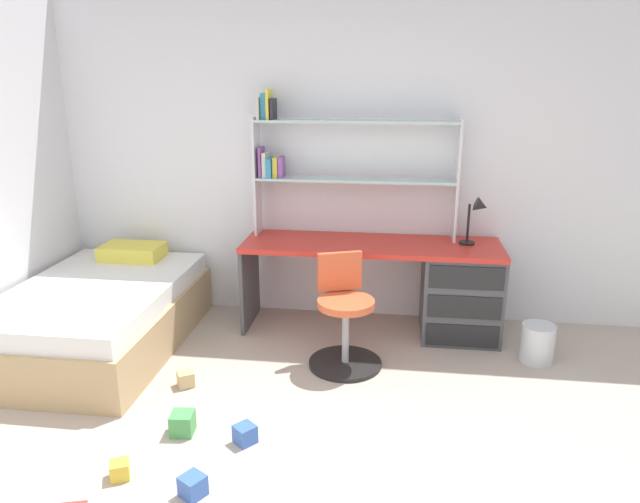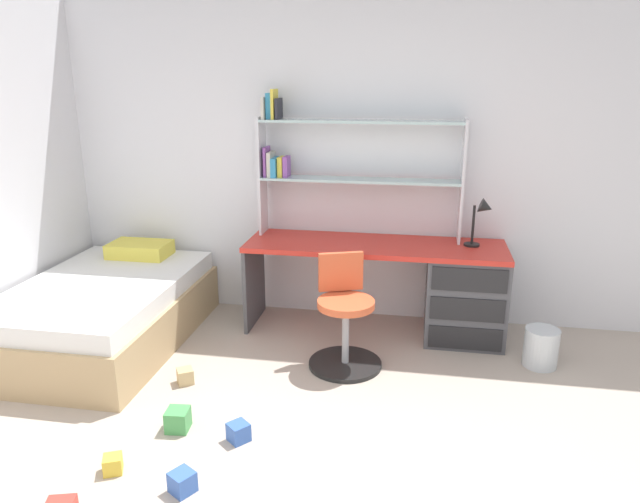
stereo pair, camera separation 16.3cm
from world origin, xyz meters
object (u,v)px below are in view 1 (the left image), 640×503
(toy_block_natural_2, at_px, (186,379))
(waste_bin, at_px, (537,343))
(toy_block_blue_0, at_px, (245,434))
(desk_lamp, at_px, (478,213))
(bed_platform, at_px, (99,315))
(bookshelf_hutch, at_px, (332,156))
(toy_block_green_4, at_px, (182,423))
(swivel_chair, at_px, (344,323))
(desk, at_px, (438,285))
(toy_block_yellow_1, at_px, (120,470))
(toy_block_blue_5, at_px, (193,486))

(toy_block_natural_2, bearing_deg, waste_bin, 15.78)
(toy_block_blue_0, bearing_deg, waste_bin, 33.76)
(desk_lamp, height_order, waste_bin, desk_lamp)
(bed_platform, bearing_deg, bookshelf_hutch, 24.65)
(bed_platform, xyz_separation_m, toy_block_green_4, (1.01, -1.01, -0.19))
(desk_lamp, bearing_deg, bookshelf_hutch, 172.48)
(bookshelf_hutch, distance_m, swivel_chair, 1.35)
(desk, relative_size, toy_block_blue_0, 18.90)
(toy_block_yellow_1, bearing_deg, toy_block_natural_2, 89.28)
(bookshelf_hutch, relative_size, waste_bin, 5.74)
(bookshelf_hutch, xyz_separation_m, toy_block_blue_0, (-0.28, -1.82, -1.32))
(bookshelf_hutch, bearing_deg, toy_block_natural_2, -123.37)
(swivel_chair, height_order, toy_block_natural_2, swivel_chair)
(swivel_chair, bearing_deg, waste_bin, 9.08)
(bookshelf_hutch, height_order, waste_bin, bookshelf_hutch)
(toy_block_yellow_1, bearing_deg, waste_bin, 33.82)
(desk, bearing_deg, toy_block_yellow_1, -130.34)
(desk_lamp, distance_m, toy_block_yellow_1, 3.00)
(toy_block_green_4, bearing_deg, toy_block_blue_0, -6.17)
(bookshelf_hutch, height_order, bed_platform, bookshelf_hutch)
(swivel_chair, distance_m, toy_block_blue_5, 1.61)
(desk_lamp, xyz_separation_m, toy_block_blue_5, (-1.56, -2.13, -0.93))
(toy_block_blue_0, distance_m, toy_block_natural_2, 0.78)
(desk, xyz_separation_m, desk_lamp, (0.27, 0.04, 0.58))
(desk_lamp, xyz_separation_m, toy_block_yellow_1, (-1.98, -2.05, -0.94))
(bookshelf_hutch, relative_size, toy_block_blue_0, 15.08)
(bed_platform, distance_m, waste_bin, 3.25)
(toy_block_green_4, distance_m, toy_block_blue_5, 0.55)
(waste_bin, height_order, toy_block_blue_0, waste_bin)
(waste_bin, bearing_deg, desk, 150.15)
(swivel_chair, xyz_separation_m, toy_block_natural_2, (-1.02, -0.46, -0.26))
(desk, distance_m, toy_block_blue_5, 2.48)
(waste_bin, relative_size, toy_block_yellow_1, 3.00)
(toy_block_yellow_1, height_order, toy_block_green_4, toy_block_green_4)
(bookshelf_hutch, distance_m, toy_block_natural_2, 2.01)
(desk, relative_size, swivel_chair, 2.54)
(swivel_chair, bearing_deg, desk_lamp, 34.76)
(desk, relative_size, bed_platform, 1.12)
(toy_block_yellow_1, xyz_separation_m, toy_block_blue_5, (0.42, -0.08, 0.01))
(desk_lamp, xyz_separation_m, bed_platform, (-2.81, -0.62, -0.73))
(bookshelf_hutch, relative_size, toy_block_blue_5, 14.66)
(desk_lamp, relative_size, toy_block_yellow_1, 4.10)
(bookshelf_hutch, bearing_deg, bed_platform, -155.35)
(desk, relative_size, desk_lamp, 5.26)
(desk, distance_m, waste_bin, 0.85)
(desk, bearing_deg, bed_platform, -167.09)
(desk, height_order, bed_platform, desk)
(toy_block_green_4, bearing_deg, bookshelf_hutch, 69.56)
(desk, height_order, toy_block_blue_0, desk)
(waste_bin, bearing_deg, desk_lamp, 134.51)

